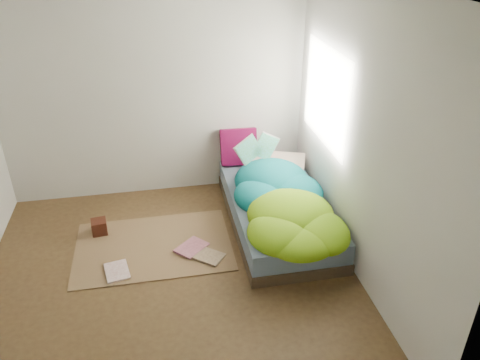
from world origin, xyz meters
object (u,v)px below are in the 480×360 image
at_px(pillow_magenta, 239,147).
at_px(floor_book_b, 183,244).
at_px(open_book, 258,140).
at_px(wooden_box, 99,227).
at_px(bed, 277,211).
at_px(floor_book_a, 106,274).

xyz_separation_m(pillow_magenta, floor_book_b, (-0.81, -1.12, -0.53)).
relative_size(open_book, wooden_box, 2.90).
distance_m(bed, pillow_magenta, 1.02).
bearing_deg(wooden_box, floor_book_b, -24.14).
height_order(bed, pillow_magenta, pillow_magenta).
height_order(bed, wooden_box, bed).
distance_m(pillow_magenta, floor_book_a, 2.21).
distance_m(pillow_magenta, floor_book_b, 1.48).
bearing_deg(floor_book_b, wooden_box, -156.89).
bearing_deg(pillow_magenta, floor_book_b, -122.97).
bearing_deg(bed, wooden_box, 174.91).
bearing_deg(pillow_magenta, floor_book_a, -134.50).
bearing_deg(floor_book_a, open_book, 20.41).
xyz_separation_m(bed, floor_book_b, (-1.07, -0.22, -0.14)).
bearing_deg(floor_book_a, wooden_box, 86.95).
bearing_deg(wooden_box, open_book, 9.82).
bearing_deg(open_book, bed, -90.90).
distance_m(wooden_box, floor_book_a, 0.73).
xyz_separation_m(wooden_box, floor_book_a, (0.10, -0.72, -0.07)).
bearing_deg(open_book, floor_book_a, -163.68).
relative_size(pillow_magenta, floor_book_b, 1.39).
height_order(open_book, floor_book_b, open_book).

